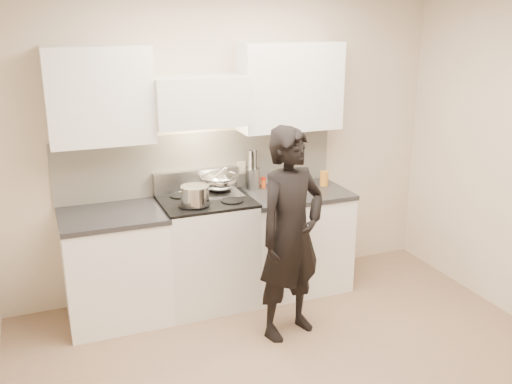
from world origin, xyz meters
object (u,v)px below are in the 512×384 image
utensil_crock (253,177)px  person (291,234)px  wok (219,181)px  counter_right (294,239)px  stove (207,251)px

utensil_crock → person: (-0.06, -0.95, -0.20)m
wok → person: person is taller
wok → person: (0.28, -0.87, -0.22)m
utensil_crock → person: bearing=-93.5°
counter_right → utensil_crock: size_ratio=2.63×
stove → counter_right: stove is taller
stove → wok: bearing=40.4°
stove → wok: size_ratio=2.31×
stove → utensil_crock: (0.51, 0.22, 0.55)m
stove → utensil_crock: 0.78m
counter_right → wok: (-0.66, 0.14, 0.59)m
wok → person: 0.94m
stove → utensil_crock: size_ratio=2.74×
wok → stove: bearing=-139.6°
counter_right → wok: bearing=168.0°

